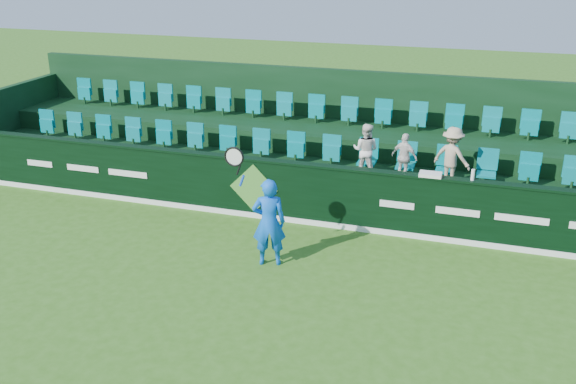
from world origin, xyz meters
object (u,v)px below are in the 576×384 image
(drinks_bottle, at_px, (473,175))
(spectator_middle, at_px, (405,157))
(spectator_right, at_px, (452,157))
(tennis_player, at_px, (268,221))
(towel, at_px, (430,174))
(spectator_left, at_px, (366,150))

(drinks_bottle, bearing_deg, spectator_middle, 142.68)
(spectator_right, relative_size, drinks_bottle, 5.74)
(tennis_player, relative_size, towel, 5.31)
(tennis_player, bearing_deg, spectator_left, 69.71)
(towel, relative_size, drinks_bottle, 1.97)
(tennis_player, relative_size, spectator_right, 1.82)
(spectator_left, height_order, spectator_middle, spectator_left)
(spectator_left, relative_size, spectator_right, 0.94)
(spectator_left, height_order, towel, spectator_left)
(towel, bearing_deg, spectator_middle, 120.75)
(spectator_left, distance_m, towel, 1.89)
(spectator_right, height_order, towel, spectator_right)
(tennis_player, height_order, spectator_left, tennis_player)
(spectator_middle, bearing_deg, spectator_left, 22.69)
(spectator_middle, relative_size, towel, 2.40)
(spectator_left, distance_m, drinks_bottle, 2.58)
(tennis_player, relative_size, spectator_left, 1.94)
(spectator_right, bearing_deg, towel, 97.27)
(spectator_middle, relative_size, spectator_right, 0.83)
(towel, height_order, drinks_bottle, drinks_bottle)
(tennis_player, xyz_separation_m, spectator_right, (3.02, 3.16, 0.57))
(spectator_middle, bearing_deg, towel, 143.44)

